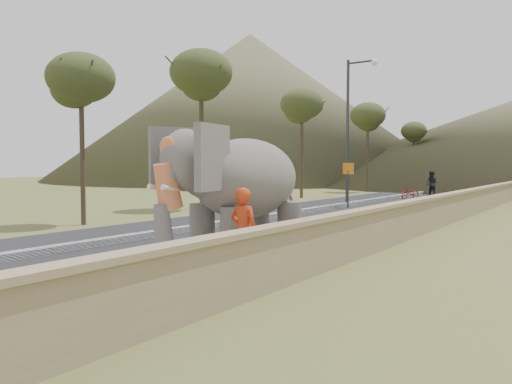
% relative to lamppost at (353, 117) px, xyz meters
% --- Properties ---
extents(ground, '(160.00, 160.00, 0.00)m').
position_rel_lamppost_xyz_m(ground, '(4.69, -18.35, -4.87)').
color(ground, olive).
rests_on(ground, ground).
extents(road, '(7.00, 120.00, 0.03)m').
position_rel_lamppost_xyz_m(road, '(-0.31, -8.35, -4.86)').
color(road, black).
rests_on(road, ground).
extents(median, '(0.35, 120.00, 0.22)m').
position_rel_lamppost_xyz_m(median, '(-0.31, -8.35, -4.76)').
color(median, black).
rests_on(median, ground).
extents(walkway, '(3.00, 120.00, 0.15)m').
position_rel_lamppost_xyz_m(walkway, '(4.69, -8.35, -4.80)').
color(walkway, '#9E9687').
rests_on(walkway, ground).
extents(parapet, '(0.30, 120.00, 1.10)m').
position_rel_lamppost_xyz_m(parapet, '(6.34, -8.35, -4.32)').
color(parapet, tan).
rests_on(parapet, ground).
extents(lamppost, '(1.76, 0.36, 8.00)m').
position_rel_lamppost_xyz_m(lamppost, '(0.00, 0.00, 0.00)').
color(lamppost, '#2B2C30').
rests_on(lamppost, ground).
extents(signboard, '(0.60, 0.08, 2.40)m').
position_rel_lamppost_xyz_m(signboard, '(0.19, -0.95, -3.23)').
color(signboard, '#2D2D33').
rests_on(signboard, ground).
extents(hill_left, '(60.00, 60.00, 22.00)m').
position_rel_lamppost_xyz_m(hill_left, '(-33.31, 36.65, 6.13)').
color(hill_left, brown).
rests_on(hill_left, ground).
extents(elephant_and_man, '(2.59, 4.27, 2.91)m').
position_rel_lamppost_xyz_m(elephant_and_man, '(4.71, -16.23, -3.28)').
color(elephant_and_man, slate).
rests_on(elephant_and_man, ground).
extents(motorcyclist, '(2.45, 1.73, 1.92)m').
position_rel_lamppost_xyz_m(motorcyclist, '(1.51, 7.46, -4.11)').
color(motorcyclist, '#9B140E').
rests_on(motorcyclist, ground).
extents(trees, '(47.41, 45.26, 8.44)m').
position_rel_lamppost_xyz_m(trees, '(6.21, 9.75, -1.18)').
color(trees, '#473828').
rests_on(trees, ground).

